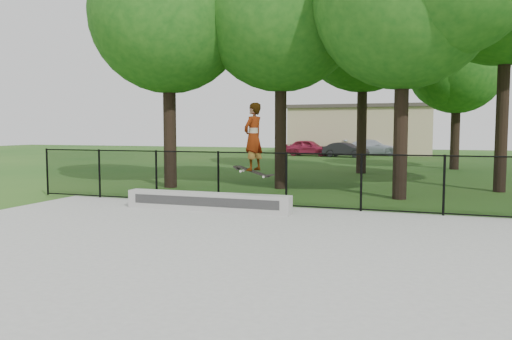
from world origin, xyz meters
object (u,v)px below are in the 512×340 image
object	(u,v)px
grind_ledge	(207,202)
car_a	(309,148)
car_c	(373,147)
car_b	(345,150)
skater_airborne	(253,138)

from	to	relation	value
grind_ledge	car_a	bearing A→B (deg)	97.66
car_a	car_c	distance (m)	5.54
car_a	car_c	bearing A→B (deg)	-57.34
car_a	car_c	size ratio (longest dim) A/B	0.90
car_c	car_b	bearing A→B (deg)	156.22
skater_airborne	car_b	bearing A→B (deg)	94.09
car_b	skater_airborne	xyz separation A→B (m)	(1.97, -27.47, 1.38)
car_c	skater_airborne	distance (m)	30.99
car_b	skater_airborne	bearing A→B (deg)	-162.34
car_b	skater_airborne	distance (m)	27.58
car_a	skater_airborne	bearing A→B (deg)	-163.65
car_a	car_b	size ratio (longest dim) A/B	1.23
car_a	car_b	bearing A→B (deg)	-101.57
car_c	skater_airborne	bearing A→B (deg)	-176.43
car_c	skater_airborne	world-z (taller)	skater_airborne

